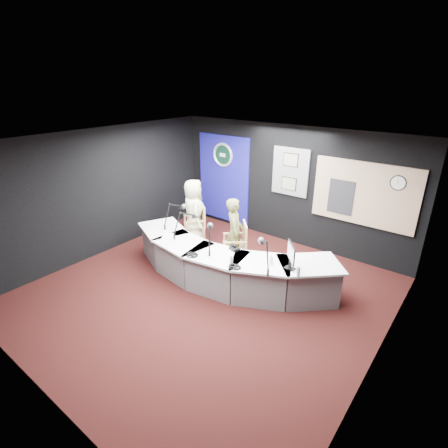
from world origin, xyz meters
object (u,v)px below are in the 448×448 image
Objects in this scene: armchair_left at (194,225)px; person_woman at (235,233)px; broadcast_desk at (222,264)px; person_man at (194,212)px; armchair_right at (234,243)px.

armchair_left is 1.48m from person_woman.
broadcast_desk is 2.83× the size of person_man.
person_woman is at bearing 48.51° from armchair_right.
person_woman reaches higher than broadcast_desk.
person_woman is at bearing 27.78° from armchair_left.
person_man is at bearing 44.11° from person_woman.
armchair_left is at bearing -143.20° from armchair_right.
person_man reaches higher than armchair_right.
armchair_left is at bearing -0.00° from person_man.
broadcast_desk is at bearing 162.01° from person_woman.
broadcast_desk is 4.32× the size of armchair_right.
person_man is (0.00, 0.00, 0.34)m from armchair_left.
armchair_right is 1.48m from person_man.
armchair_right is (1.42, -0.29, 0.07)m from armchair_left.
person_man is at bearing -143.20° from armchair_right.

